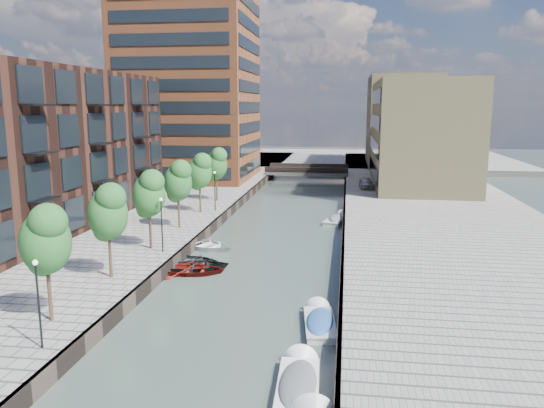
% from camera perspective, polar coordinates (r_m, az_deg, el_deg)
% --- Properties ---
extents(water, '(300.00, 300.00, 0.00)m').
position_cam_1_polar(water, '(54.32, 1.29, -1.96)').
color(water, '#38473F').
rests_on(water, ground).
extents(quay_right, '(20.00, 140.00, 1.00)m').
position_cam_1_polar(quay_right, '(54.74, 18.17, -1.86)').
color(quay_right, gray).
rests_on(quay_right, ground).
extents(quay_wall_left, '(0.25, 140.00, 1.00)m').
position_cam_1_polar(quay_wall_left, '(55.25, -5.01, -1.26)').
color(quay_wall_left, '#332823').
rests_on(quay_wall_left, ground).
extents(quay_wall_right, '(0.25, 140.00, 1.00)m').
position_cam_1_polar(quay_wall_right, '(53.86, 7.75, -1.62)').
color(quay_wall_right, '#332823').
rests_on(quay_wall_right, ground).
extents(far_closure, '(80.00, 40.00, 1.00)m').
position_cam_1_polar(far_closure, '(113.40, 4.89, 4.82)').
color(far_closure, gray).
rests_on(far_closure, ground).
extents(apartment_block, '(8.00, 38.00, 14.00)m').
position_cam_1_polar(apartment_block, '(50.22, -23.56, 5.37)').
color(apartment_block, black).
rests_on(apartment_block, quay_left).
extents(tower, '(18.00, 18.00, 30.00)m').
position_cam_1_polar(tower, '(81.17, -8.82, 13.42)').
color(tower, '#964F2B').
rests_on(tower, quay_left).
extents(tan_block_near, '(12.00, 25.00, 14.00)m').
position_cam_1_polar(tan_block_near, '(75.40, 15.63, 7.31)').
color(tan_block_near, tan).
rests_on(tan_block_near, quay_right).
extents(tan_block_far, '(12.00, 20.00, 16.00)m').
position_cam_1_polar(tan_block_far, '(101.18, 13.76, 8.69)').
color(tan_block_far, tan).
rests_on(tan_block_far, quay_right).
extents(bridge, '(13.00, 6.00, 1.30)m').
position_cam_1_polar(bridge, '(85.52, 3.83, 3.56)').
color(bridge, gray).
rests_on(bridge, ground).
extents(tree_1, '(2.50, 2.50, 5.95)m').
position_cam_1_polar(tree_1, '(28.61, -23.22, -3.38)').
color(tree_1, '#382619').
rests_on(tree_1, quay_left).
extents(tree_2, '(2.50, 2.50, 5.95)m').
position_cam_1_polar(tree_2, '(34.62, -17.27, -0.69)').
color(tree_2, '#382619').
rests_on(tree_2, quay_left).
extents(tree_3, '(2.50, 2.50, 5.95)m').
position_cam_1_polar(tree_3, '(40.95, -13.13, 1.19)').
color(tree_3, '#382619').
rests_on(tree_3, quay_left).
extents(tree_4, '(2.50, 2.50, 5.95)m').
position_cam_1_polar(tree_4, '(47.47, -10.10, 2.56)').
color(tree_4, '#382619').
rests_on(tree_4, quay_left).
extents(tree_5, '(2.50, 2.50, 5.95)m').
position_cam_1_polar(tree_5, '(54.11, -7.81, 3.60)').
color(tree_5, '#382619').
rests_on(tree_5, quay_left).
extents(tree_6, '(2.50, 2.50, 5.95)m').
position_cam_1_polar(tree_6, '(60.83, -6.02, 4.40)').
color(tree_6, '#382619').
rests_on(tree_6, quay_left).
extents(lamp_0, '(0.24, 0.24, 4.12)m').
position_cam_1_polar(lamp_0, '(25.99, -23.88, -8.92)').
color(lamp_0, black).
rests_on(lamp_0, quay_left).
extents(lamp_1, '(0.24, 0.24, 4.12)m').
position_cam_1_polar(lamp_1, '(39.91, -11.79, -1.62)').
color(lamp_1, black).
rests_on(lamp_1, quay_left).
extents(lamp_2, '(0.24, 0.24, 4.12)m').
position_cam_1_polar(lamp_2, '(54.97, -6.17, 1.85)').
color(lamp_2, black).
rests_on(lamp_2, quay_left).
extents(sloop_1, '(4.81, 4.11, 0.84)m').
position_cam_1_polar(sloop_1, '(40.69, -7.94, -6.37)').
color(sloop_1, black).
rests_on(sloop_1, ground).
extents(sloop_2, '(5.01, 3.78, 0.98)m').
position_cam_1_polar(sloop_2, '(38.48, -8.60, -7.39)').
color(sloop_2, maroon).
rests_on(sloop_2, ground).
extents(sloop_3, '(6.18, 5.42, 1.07)m').
position_cam_1_polar(sloop_3, '(44.79, -7.12, -4.77)').
color(sloop_3, silver).
rests_on(sloop_3, ground).
extents(sloop_4, '(5.54, 4.61, 0.99)m').
position_cam_1_polar(sloop_4, '(39.33, -8.09, -6.97)').
color(sloop_4, black).
rests_on(sloop_4, ground).
extents(motorboat_1, '(1.92, 5.03, 1.65)m').
position_cam_1_polar(motorboat_1, '(23.74, 2.87, -18.64)').
color(motorboat_1, white).
rests_on(motorboat_1, ground).
extents(motorboat_3, '(2.09, 4.75, 1.53)m').
position_cam_1_polar(motorboat_3, '(29.67, 5.12, -12.48)').
color(motorboat_3, silver).
rests_on(motorboat_3, ground).
extents(motorboat_4, '(2.73, 5.02, 1.59)m').
position_cam_1_polar(motorboat_4, '(54.91, 7.01, -1.70)').
color(motorboat_4, beige).
rests_on(motorboat_4, ground).
extents(car, '(2.06, 4.35, 1.44)m').
position_cam_1_polar(car, '(71.02, 10.10, 2.26)').
color(car, '#929396').
rests_on(car, quay_right).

